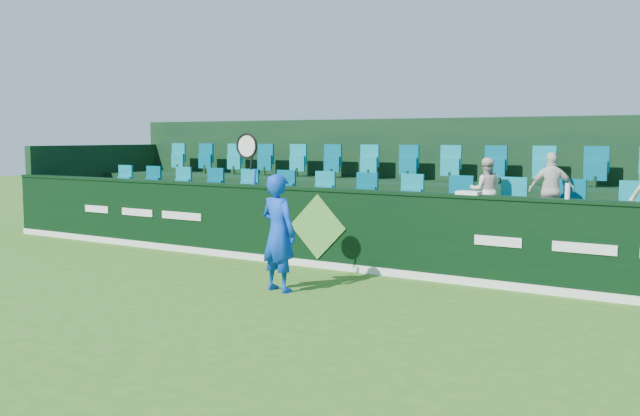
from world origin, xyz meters
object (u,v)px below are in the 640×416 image
Objects in this scene: tennis_player at (278,232)px; towel at (469,193)px; drinks_bottle at (568,191)px; spectator_left at (486,190)px; spectator_middle at (551,190)px.

tennis_player is 2.90m from towel.
tennis_player is 4.07m from drinks_bottle.
tennis_player is 10.33× the size of drinks_bottle.
spectator_left reaches higher than drinks_bottle.
spectator_middle is (1.05, 0.00, 0.05)m from spectator_left.
tennis_player is at bearing -151.40° from drinks_bottle.
tennis_player is 1.95× the size of spectator_middle.
spectator_left is 1.06m from spectator_middle.
spectator_left is 4.84× the size of drinks_bottle.
spectator_middle is at bearing 114.30° from drinks_bottle.
spectator_middle is 5.30× the size of drinks_bottle.
drinks_bottle is at bearing 28.60° from tennis_player.
spectator_left is 0.91× the size of spectator_middle.
drinks_bottle is at bearing 91.14° from spectator_middle.
spectator_middle is (3.03, 3.05, 0.53)m from tennis_player.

